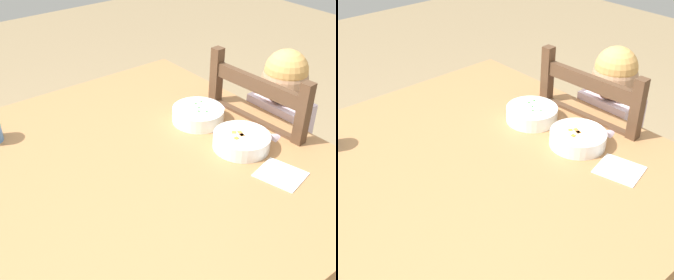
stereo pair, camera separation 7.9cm
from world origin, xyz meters
The scene contains 7 objects.
dining_table centered at (0.00, 0.00, 0.65)m, with size 1.22×1.09×0.75m.
dining_chair centered at (0.02, 0.59, 0.46)m, with size 0.44×0.44×0.96m.
child_figure centered at (0.02, 0.59, 0.64)m, with size 0.32×0.31×0.97m.
bowl_of_peas centered at (-0.09, 0.30, 0.77)m, with size 0.18×0.18×0.05m.
bowl_of_carrots centered at (0.13, 0.29, 0.77)m, with size 0.18×0.18×0.05m.
spoon centered at (0.06, 0.30, 0.75)m, with size 0.14×0.07×0.01m.
paper_napkin centered at (0.30, 0.28, 0.75)m, with size 0.13×0.12×0.00m, color white.
Camera 1 is at (0.92, -0.61, 1.53)m, focal length 47.12 mm.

